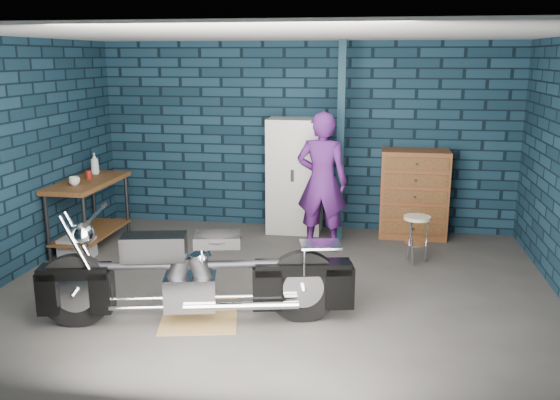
{
  "coord_description": "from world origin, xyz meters",
  "views": [
    {
      "loc": [
        1.05,
        -6.01,
        2.48
      ],
      "look_at": [
        -0.0,
        0.3,
        0.93
      ],
      "focal_mm": 38.0,
      "sensor_mm": 36.0,
      "label": 1
    }
  ],
  "objects_px": {
    "workbench": "(90,214)",
    "shop_stool": "(416,240)",
    "person": "(322,182)",
    "motorcycle": "(197,268)",
    "storage_bin": "(77,248)",
    "locker": "(295,176)",
    "tool_chest": "(414,194)"
  },
  "relations": [
    {
      "from": "person",
      "to": "shop_stool",
      "type": "relative_size",
      "value": 3.04
    },
    {
      "from": "workbench",
      "to": "motorcycle",
      "type": "height_order",
      "value": "motorcycle"
    },
    {
      "from": "storage_bin",
      "to": "tool_chest",
      "type": "distance_m",
      "value": 4.56
    },
    {
      "from": "shop_stool",
      "to": "storage_bin",
      "type": "bearing_deg",
      "value": -173.31
    },
    {
      "from": "locker",
      "to": "storage_bin",
      "type": "bearing_deg",
      "value": -147.5
    },
    {
      "from": "motorcycle",
      "to": "locker",
      "type": "bearing_deg",
      "value": 69.17
    },
    {
      "from": "workbench",
      "to": "tool_chest",
      "type": "xyz_separation_m",
      "value": [
        4.25,
        1.19,
        0.16
      ]
    },
    {
      "from": "workbench",
      "to": "motorcycle",
      "type": "bearing_deg",
      "value": -43.84
    },
    {
      "from": "storage_bin",
      "to": "person",
      "type": "bearing_deg",
      "value": 16.06
    },
    {
      "from": "person",
      "to": "shop_stool",
      "type": "height_order",
      "value": "person"
    },
    {
      "from": "person",
      "to": "tool_chest",
      "type": "bearing_deg",
      "value": -143.92
    },
    {
      "from": "storage_bin",
      "to": "shop_stool",
      "type": "relative_size",
      "value": 0.68
    },
    {
      "from": "locker",
      "to": "shop_stool",
      "type": "height_order",
      "value": "locker"
    },
    {
      "from": "storage_bin",
      "to": "locker",
      "type": "relative_size",
      "value": 0.25
    },
    {
      "from": "workbench",
      "to": "shop_stool",
      "type": "xyz_separation_m",
      "value": [
        4.23,
        0.06,
        -0.16
      ]
    },
    {
      "from": "workbench",
      "to": "shop_stool",
      "type": "distance_m",
      "value": 4.24
    },
    {
      "from": "workbench",
      "to": "storage_bin",
      "type": "height_order",
      "value": "workbench"
    },
    {
      "from": "tool_chest",
      "to": "shop_stool",
      "type": "xyz_separation_m",
      "value": [
        -0.02,
        -1.13,
        -0.32
      ]
    },
    {
      "from": "locker",
      "to": "shop_stool",
      "type": "bearing_deg",
      "value": -34.26
    },
    {
      "from": "person",
      "to": "storage_bin",
      "type": "xyz_separation_m",
      "value": [
        -3.01,
        -0.87,
        -0.78
      ]
    },
    {
      "from": "person",
      "to": "motorcycle",
      "type": "bearing_deg",
      "value": 73.17
    },
    {
      "from": "motorcycle",
      "to": "person",
      "type": "height_order",
      "value": "person"
    },
    {
      "from": "storage_bin",
      "to": "shop_stool",
      "type": "xyz_separation_m",
      "value": [
        4.21,
        0.49,
        0.17
      ]
    },
    {
      "from": "person",
      "to": "locker",
      "type": "relative_size",
      "value": 1.11
    },
    {
      "from": "motorcycle",
      "to": "storage_bin",
      "type": "relative_size",
      "value": 6.19
    },
    {
      "from": "workbench",
      "to": "tool_chest",
      "type": "relative_size",
      "value": 1.14
    },
    {
      "from": "storage_bin",
      "to": "shop_stool",
      "type": "bearing_deg",
      "value": 6.69
    },
    {
      "from": "storage_bin",
      "to": "motorcycle",
      "type": "bearing_deg",
      "value": -37.23
    },
    {
      "from": "motorcycle",
      "to": "shop_stool",
      "type": "distance_m",
      "value": 2.99
    },
    {
      "from": "motorcycle",
      "to": "tool_chest",
      "type": "bearing_deg",
      "value": 43.72
    },
    {
      "from": "person",
      "to": "shop_stool",
      "type": "bearing_deg",
      "value": 166.93
    },
    {
      "from": "shop_stool",
      "to": "person",
      "type": "bearing_deg",
      "value": 162.77
    }
  ]
}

